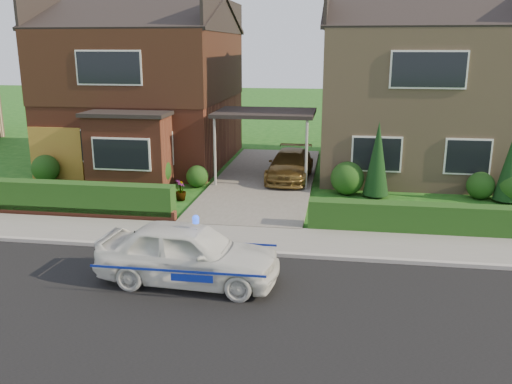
# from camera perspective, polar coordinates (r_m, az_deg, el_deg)

# --- Properties ---
(ground) EXTENTS (120.00, 120.00, 0.00)m
(ground) POSITION_cam_1_polar(r_m,az_deg,el_deg) (11.40, -6.73, -12.04)
(ground) COLOR #144913
(ground) RESTS_ON ground
(road) EXTENTS (60.00, 6.00, 0.02)m
(road) POSITION_cam_1_polar(r_m,az_deg,el_deg) (11.40, -6.73, -12.04)
(road) COLOR black
(road) RESTS_ON ground
(kerb) EXTENTS (60.00, 0.16, 0.12)m
(kerb) POSITION_cam_1_polar(r_m,az_deg,el_deg) (14.08, -3.46, -6.26)
(kerb) COLOR #9E9993
(kerb) RESTS_ON ground
(sidewalk) EXTENTS (60.00, 2.00, 0.10)m
(sidewalk) POSITION_cam_1_polar(r_m,az_deg,el_deg) (15.04, -2.62, -4.86)
(sidewalk) COLOR slate
(sidewalk) RESTS_ON ground
(driveway) EXTENTS (3.80, 12.00, 0.12)m
(driveway) POSITION_cam_1_polar(r_m,az_deg,el_deg) (21.56, 0.96, 1.36)
(driveway) COLOR #666059
(driveway) RESTS_ON ground
(house_left) EXTENTS (7.50, 9.53, 7.25)m
(house_left) POSITION_cam_1_polar(r_m,az_deg,el_deg) (25.21, -11.49, 11.69)
(house_left) COLOR brown
(house_left) RESTS_ON ground
(house_right) EXTENTS (7.50, 8.06, 7.25)m
(house_right) POSITION_cam_1_polar(r_m,az_deg,el_deg) (23.98, 16.14, 10.89)
(house_right) COLOR #93785A
(house_right) RESTS_ON ground
(carport_link) EXTENTS (3.80, 3.00, 2.77)m
(carport_link) POSITION_cam_1_polar(r_m,az_deg,el_deg) (21.05, 0.97, 8.21)
(carport_link) COLOR black
(carport_link) RESTS_ON ground
(garage_door) EXTENTS (2.20, 0.10, 2.10)m
(garage_door) POSITION_cam_1_polar(r_m,az_deg,el_deg) (22.98, -20.28, 3.80)
(garage_door) COLOR #986121
(garage_door) RESTS_ON ground
(dwarf_wall) EXTENTS (7.70, 0.25, 0.36)m
(dwarf_wall) POSITION_cam_1_polar(r_m,az_deg,el_deg) (18.05, -20.22, -1.94)
(dwarf_wall) COLOR brown
(dwarf_wall) RESTS_ON ground
(hedge_left) EXTENTS (7.50, 0.55, 0.90)m
(hedge_left) POSITION_cam_1_polar(r_m,az_deg,el_deg) (18.23, -19.95, -2.35)
(hedge_left) COLOR #123912
(hedge_left) RESTS_ON ground
(hedge_right) EXTENTS (7.50, 0.55, 0.80)m
(hedge_right) POSITION_cam_1_polar(r_m,az_deg,el_deg) (16.25, 18.86, -4.34)
(hedge_right) COLOR #123912
(hedge_right) RESTS_ON ground
(shrub_left_far) EXTENTS (1.08, 1.08, 1.08)m
(shrub_left_far) POSITION_cam_1_polar(r_m,az_deg,el_deg) (22.81, -21.27, 2.32)
(shrub_left_far) COLOR #123912
(shrub_left_far) RESTS_ON ground
(shrub_left_mid) EXTENTS (1.32, 1.32, 1.32)m
(shrub_left_mid) POSITION_cam_1_polar(r_m,az_deg,el_deg) (20.74, -10.71, 2.24)
(shrub_left_mid) COLOR #123912
(shrub_left_mid) RESTS_ON ground
(shrub_left_near) EXTENTS (0.84, 0.84, 0.84)m
(shrub_left_near) POSITION_cam_1_polar(r_m,az_deg,el_deg) (20.60, -6.20, 1.65)
(shrub_left_near) COLOR #123912
(shrub_left_near) RESTS_ON ground
(shrub_right_near) EXTENTS (1.20, 1.20, 1.20)m
(shrub_right_near) POSITION_cam_1_polar(r_m,az_deg,el_deg) (19.70, 9.59, 1.44)
(shrub_right_near) COLOR #123912
(shrub_right_near) RESTS_ON ground
(shrub_right_mid) EXTENTS (0.96, 0.96, 0.96)m
(shrub_right_mid) POSITION_cam_1_polar(r_m,az_deg,el_deg) (20.44, 22.57, 0.62)
(shrub_right_mid) COLOR #123912
(shrub_right_mid) RESTS_ON ground
(conifer_a) EXTENTS (0.90, 0.90, 2.60)m
(conifer_a) POSITION_cam_1_polar(r_m,az_deg,el_deg) (19.40, 12.64, 3.19)
(conifer_a) COLOR black
(conifer_a) RESTS_ON ground
(conifer_b) EXTENTS (0.90, 0.90, 2.20)m
(conifer_b) POSITION_cam_1_polar(r_m,az_deg,el_deg) (20.23, 25.13, 2.02)
(conifer_b) COLOR black
(conifer_b) RESTS_ON ground
(police_car) EXTENTS (3.77, 4.19, 1.56)m
(police_car) POSITION_cam_1_polar(r_m,az_deg,el_deg) (12.26, -7.13, -6.46)
(police_car) COLOR silver
(police_car) RESTS_ON ground
(driveway_car) EXTENTS (1.73, 3.94, 1.13)m
(driveway_car) POSITION_cam_1_polar(r_m,az_deg,el_deg) (21.26, 3.62, 2.85)
(driveway_car) COLOR brown
(driveway_car) RESTS_ON driveway
(potted_plant_a) EXTENTS (0.49, 0.37, 0.86)m
(potted_plant_a) POSITION_cam_1_polar(r_m,az_deg,el_deg) (18.69, -19.91, -0.56)
(potted_plant_a) COLOR gray
(potted_plant_a) RESTS_ON ground
(potted_plant_b) EXTENTS (0.55, 0.53, 0.79)m
(potted_plant_b) POSITION_cam_1_polar(r_m,az_deg,el_deg) (19.83, -25.07, -0.32)
(potted_plant_b) COLOR gray
(potted_plant_b) RESTS_ON ground
(potted_plant_c) EXTENTS (0.45, 0.45, 0.71)m
(potted_plant_c) POSITION_cam_1_polar(r_m,az_deg,el_deg) (18.87, -7.96, 0.14)
(potted_plant_c) COLOR gray
(potted_plant_c) RESTS_ON ground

